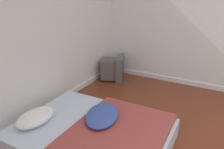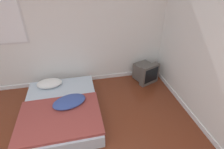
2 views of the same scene
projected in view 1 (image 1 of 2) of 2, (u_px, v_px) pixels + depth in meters
wall_back at (6, 32)px, 2.61m from camera, size 7.41×0.08×2.60m
mattress_bed at (93, 134)px, 2.62m from camera, size 1.39×1.78×0.38m
crt_tv at (114, 68)px, 4.54m from camera, size 0.57×0.58×0.49m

